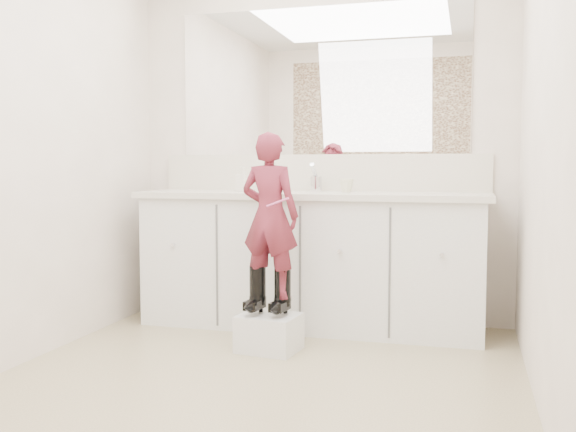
% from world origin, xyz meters
% --- Properties ---
extents(floor, '(3.00, 3.00, 0.00)m').
position_xyz_m(floor, '(0.00, 0.00, 0.00)').
color(floor, '#857557').
rests_on(floor, ground).
extents(wall_back, '(2.60, 0.00, 2.60)m').
position_xyz_m(wall_back, '(0.00, 1.50, 1.20)').
color(wall_back, beige).
rests_on(wall_back, floor).
extents(wall_front, '(2.60, 0.00, 2.60)m').
position_xyz_m(wall_front, '(0.00, -1.50, 1.20)').
color(wall_front, beige).
rests_on(wall_front, floor).
extents(wall_left, '(0.00, 3.00, 3.00)m').
position_xyz_m(wall_left, '(-1.30, 0.00, 1.20)').
color(wall_left, beige).
rests_on(wall_left, floor).
extents(wall_right, '(0.00, 3.00, 3.00)m').
position_xyz_m(wall_right, '(1.30, 0.00, 1.20)').
color(wall_right, beige).
rests_on(wall_right, floor).
extents(vanity_cabinet, '(2.20, 0.55, 0.85)m').
position_xyz_m(vanity_cabinet, '(0.00, 1.23, 0.42)').
color(vanity_cabinet, silver).
rests_on(vanity_cabinet, floor).
extents(countertop, '(2.28, 0.58, 0.04)m').
position_xyz_m(countertop, '(0.00, 1.21, 0.87)').
color(countertop, beige).
rests_on(countertop, vanity_cabinet).
extents(backsplash, '(2.28, 0.03, 0.25)m').
position_xyz_m(backsplash, '(0.00, 1.49, 1.02)').
color(backsplash, beige).
rests_on(backsplash, countertop).
extents(mirror, '(2.00, 0.02, 1.00)m').
position_xyz_m(mirror, '(0.00, 1.49, 1.64)').
color(mirror, white).
rests_on(mirror, wall_back).
extents(faucet, '(0.08, 0.08, 0.10)m').
position_xyz_m(faucet, '(0.00, 1.38, 0.94)').
color(faucet, silver).
rests_on(faucet, countertop).
extents(cup, '(0.12, 0.12, 0.09)m').
position_xyz_m(cup, '(0.22, 1.29, 0.93)').
color(cup, beige).
rests_on(cup, countertop).
extents(soap_bottle, '(0.10, 0.10, 0.17)m').
position_xyz_m(soap_bottle, '(-0.47, 1.22, 0.97)').
color(soap_bottle, silver).
rests_on(soap_bottle, countertop).
extents(step_stool, '(0.36, 0.31, 0.21)m').
position_xyz_m(step_stool, '(-0.09, 0.61, 0.10)').
color(step_stool, silver).
rests_on(step_stool, floor).
extents(boot_left, '(0.12, 0.19, 0.27)m').
position_xyz_m(boot_left, '(-0.17, 0.63, 0.35)').
color(boot_left, black).
rests_on(boot_left, step_stool).
extents(boot_right, '(0.12, 0.19, 0.27)m').
position_xyz_m(boot_right, '(-0.02, 0.63, 0.35)').
color(boot_right, black).
rests_on(boot_right, step_stool).
extents(toddler, '(0.37, 0.27, 0.94)m').
position_xyz_m(toddler, '(-0.09, 0.63, 0.78)').
color(toddler, '#B5374A').
rests_on(toddler, step_stool).
extents(toothbrush, '(0.14, 0.03, 0.06)m').
position_xyz_m(toothbrush, '(-0.02, 0.55, 0.86)').
color(toothbrush, '#E5599B').
rests_on(toothbrush, toddler).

